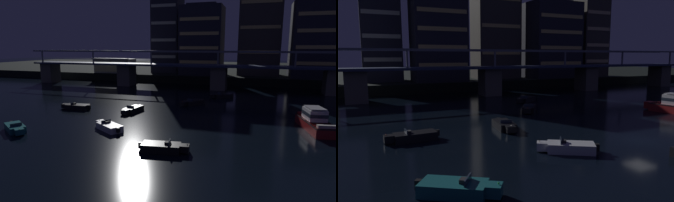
% 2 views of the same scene
% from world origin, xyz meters
% --- Properties ---
extents(ground_plane, '(400.00, 400.00, 0.00)m').
position_xyz_m(ground_plane, '(0.00, 0.00, 0.00)').
color(ground_plane, black).
extents(far_riverbank, '(240.00, 80.00, 2.20)m').
position_xyz_m(far_riverbank, '(0.00, 86.89, 1.10)').
color(far_riverbank, black).
rests_on(far_riverbank, ground).
extents(river_bridge, '(105.86, 6.40, 9.38)m').
position_xyz_m(river_bridge, '(0.00, 38.88, 4.20)').
color(river_bridge, '#605B51').
rests_on(river_bridge, ground).
extents(tower_west_low, '(8.56, 9.36, 26.17)m').
position_xyz_m(tower_west_low, '(-19.46, 58.44, 15.13)').
color(tower_west_low, '#282833').
rests_on(tower_west_low, far_riverbank).
extents(tower_west_tall, '(11.90, 10.19, 20.26)m').
position_xyz_m(tower_west_tall, '(-7.17, 53.27, 12.18)').
color(tower_west_tall, '#282833').
rests_on(tower_west_tall, far_riverbank).
extents(tower_central, '(11.47, 8.19, 34.26)m').
position_xyz_m(tower_central, '(8.90, 56.73, 19.18)').
color(tower_central, '#423D38').
rests_on(tower_central, far_riverbank).
extents(tower_east_tall, '(13.85, 13.78, 20.79)m').
position_xyz_m(tower_east_tall, '(24.12, 54.91, 12.45)').
color(tower_east_tall, '#282833').
rests_on(tower_east_tall, far_riverbank).
extents(tower_east_low, '(8.57, 8.91, 23.06)m').
position_xyz_m(tower_east_low, '(37.26, 53.67, 13.58)').
color(tower_east_low, '#423D38').
rests_on(tower_east_low, far_riverbank).
extents(speedboat_near_center, '(5.22, 2.04, 1.16)m').
position_xyz_m(speedboat_near_center, '(-19.88, 9.14, 0.41)').
color(speedboat_near_center, black).
rests_on(speedboat_near_center, ground).
extents(speedboat_near_right, '(4.74, 3.90, 1.16)m').
position_xyz_m(speedboat_near_right, '(2.27, 27.36, 0.41)').
color(speedboat_near_right, black).
rests_on(speedboat_near_right, ground).
extents(speedboat_mid_left, '(3.86, 4.76, 1.16)m').
position_xyz_m(speedboat_mid_left, '(-1.90, 18.65, 0.41)').
color(speedboat_mid_left, black).
rests_on(speedboat_mid_left, ground).
extents(speedboat_mid_center, '(4.82, 3.73, 1.16)m').
position_xyz_m(speedboat_mid_center, '(-8.53, -0.06, 0.41)').
color(speedboat_mid_center, silver).
rests_on(speedboat_mid_center, ground).
extents(speedboat_mid_right, '(4.79, 3.80, 1.16)m').
position_xyz_m(speedboat_mid_right, '(-19.34, -4.16, 0.41)').
color(speedboat_mid_right, '#196066').
rests_on(speedboat_mid_right, ground).
extents(speedboat_far_center, '(2.29, 5.23, 1.16)m').
position_xyz_m(speedboat_far_center, '(-9.87, 9.98, 0.41)').
color(speedboat_far_center, black).
rests_on(speedboat_far_center, ground).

